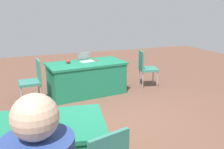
% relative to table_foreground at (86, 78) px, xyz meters
% --- Properties ---
extents(ground_plane, '(14.40, 14.40, 0.00)m').
position_rel_table_foreground_xyz_m(ground_plane, '(-0.00, 1.76, -0.38)').
color(ground_plane, brown).
extents(table_foreground, '(1.87, 1.06, 0.76)m').
position_rel_table_foreground_xyz_m(table_foreground, '(0.00, 0.00, 0.00)').
color(table_foreground, '#1E7A56').
rests_on(table_foreground, ground).
extents(chair_near_front, '(0.46, 0.46, 0.96)m').
position_rel_table_foreground_xyz_m(chair_near_front, '(1.22, 0.21, 0.17)').
color(chair_near_front, '#9E9993').
rests_on(chair_near_front, ground).
extents(chair_aisle, '(0.54, 0.54, 0.95)m').
position_rel_table_foreground_xyz_m(chair_aisle, '(-1.58, 0.04, 0.16)').
color(chair_aisle, '#9E9993').
rests_on(chair_aisle, ground).
extents(laptop_silver, '(0.38, 0.36, 0.21)m').
position_rel_table_foreground_xyz_m(laptop_silver, '(-0.04, -0.14, 0.42)').
color(laptop_silver, silver).
rests_on(laptop_silver, table_foreground).
extents(yarn_ball, '(0.10, 0.10, 0.10)m').
position_rel_table_foreground_xyz_m(yarn_ball, '(0.40, -0.07, 0.43)').
color(yarn_ball, '#B2382D').
rests_on(yarn_ball, table_foreground).
extents(scissors_red, '(0.13, 0.17, 0.01)m').
position_rel_table_foreground_xyz_m(scissors_red, '(-0.29, -0.15, 0.38)').
color(scissors_red, red).
rests_on(scissors_red, table_foreground).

